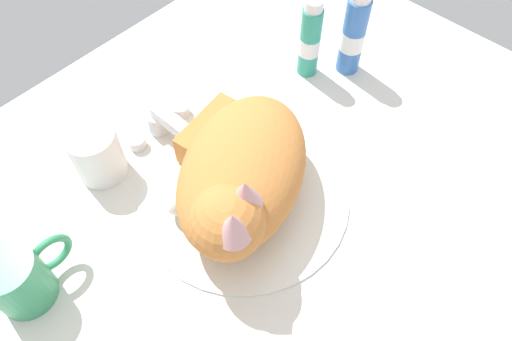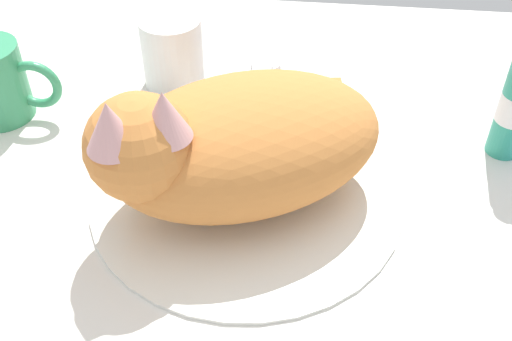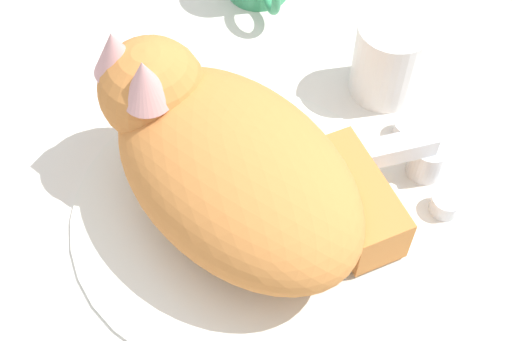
{
  "view_description": "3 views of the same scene",
  "coord_description": "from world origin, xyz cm",
  "px_view_note": "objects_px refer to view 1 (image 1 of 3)",
  "views": [
    {
      "loc": [
        -25.92,
        -26.26,
        59.94
      ],
      "look_at": [
        1.2,
        -1.27,
        6.41
      ],
      "focal_mm": 34.06,
      "sensor_mm": 36.0,
      "label": 1
    },
    {
      "loc": [
        5.77,
        -43.62,
        42.58
      ],
      "look_at": [
        1.1,
        -1.63,
        4.7
      ],
      "focal_mm": 43.75,
      "sensor_mm": 36.0,
      "label": 2
    },
    {
      "loc": [
        32.78,
        -7.27,
        53.91
      ],
      "look_at": [
        -0.27,
        1.8,
        5.78
      ],
      "focal_mm": 48.54,
      "sensor_mm": 36.0,
      "label": 3
    }
  ],
  "objects_px": {
    "faucet": "(162,123)",
    "rinse_cup": "(97,154)",
    "toothpaste_bottle": "(310,40)",
    "coffee_mug": "(19,279)",
    "cat": "(238,177)",
    "mouthwash_bottle": "(353,34)"
  },
  "relations": [
    {
      "from": "faucet",
      "to": "mouthwash_bottle",
      "type": "distance_m",
      "value": 0.34
    },
    {
      "from": "rinse_cup",
      "to": "toothpaste_bottle",
      "type": "bearing_deg",
      "value": -13.49
    },
    {
      "from": "cat",
      "to": "mouthwash_bottle",
      "type": "relative_size",
      "value": 1.93
    },
    {
      "from": "rinse_cup",
      "to": "coffee_mug",
      "type": "bearing_deg",
      "value": -154.39
    },
    {
      "from": "cat",
      "to": "mouthwash_bottle",
      "type": "xyz_separation_m",
      "value": [
        0.33,
        0.05,
        0.0
      ]
    },
    {
      "from": "faucet",
      "to": "rinse_cup",
      "type": "distance_m",
      "value": 0.11
    },
    {
      "from": "coffee_mug",
      "to": "rinse_cup",
      "type": "height_order",
      "value": "coffee_mug"
    },
    {
      "from": "coffee_mug",
      "to": "rinse_cup",
      "type": "relative_size",
      "value": 1.34
    },
    {
      "from": "cat",
      "to": "coffee_mug",
      "type": "distance_m",
      "value": 0.29
    },
    {
      "from": "coffee_mug",
      "to": "toothpaste_bottle",
      "type": "bearing_deg",
      "value": -0.37
    },
    {
      "from": "toothpaste_bottle",
      "to": "cat",
      "type": "bearing_deg",
      "value": -159.83
    },
    {
      "from": "faucet",
      "to": "coffee_mug",
      "type": "distance_m",
      "value": 0.3
    },
    {
      "from": "mouthwash_bottle",
      "to": "faucet",
      "type": "bearing_deg",
      "value": 158.23
    },
    {
      "from": "rinse_cup",
      "to": "mouthwash_bottle",
      "type": "relative_size",
      "value": 0.54
    },
    {
      "from": "toothpaste_bottle",
      "to": "mouthwash_bottle",
      "type": "bearing_deg",
      "value": -41.39
    },
    {
      "from": "faucet",
      "to": "toothpaste_bottle",
      "type": "xyz_separation_m",
      "value": [
        0.26,
        -0.08,
        0.04
      ]
    },
    {
      "from": "cat",
      "to": "toothpaste_bottle",
      "type": "relative_size",
      "value": 2.1
    },
    {
      "from": "rinse_cup",
      "to": "toothpaste_bottle",
      "type": "distance_m",
      "value": 0.38
    },
    {
      "from": "cat",
      "to": "rinse_cup",
      "type": "bearing_deg",
      "value": 116.88
    },
    {
      "from": "toothpaste_bottle",
      "to": "coffee_mug",
      "type": "bearing_deg",
      "value": 179.63
    },
    {
      "from": "cat",
      "to": "mouthwash_bottle",
      "type": "height_order",
      "value": "same"
    },
    {
      "from": "cat",
      "to": "coffee_mug",
      "type": "height_order",
      "value": "cat"
    }
  ]
}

